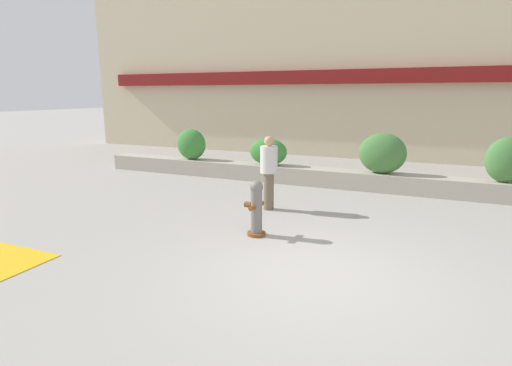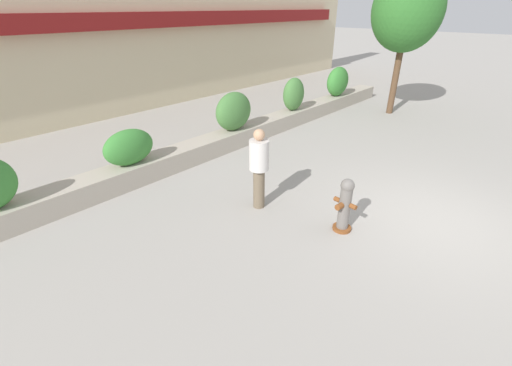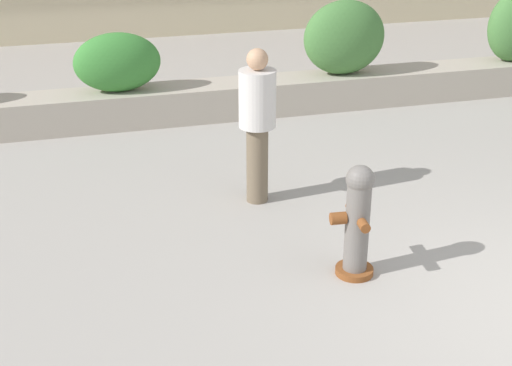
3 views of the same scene
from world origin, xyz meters
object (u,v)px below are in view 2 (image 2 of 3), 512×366
pedestrian (259,164)px  fire_hydrant (345,205)px  hedge_bush_1 (129,147)px  hedge_bush_3 (294,94)px  hedge_bush_2 (234,111)px  hedge_bush_4 (338,81)px  street_tree (408,11)px

pedestrian → fire_hydrant: bearing=-76.0°
hedge_bush_1 → hedge_bush_3: size_ratio=1.07×
hedge_bush_1 → hedge_bush_2: hedge_bush_2 is taller
hedge_bush_1 → hedge_bush_4: bearing=0.0°
street_tree → hedge_bush_2: bearing=163.1°
fire_hydrant → pedestrian: size_ratio=0.62×
hedge_bush_4 → fire_hydrant: bearing=-148.5°
hedge_bush_2 → fire_hydrant: (-1.77, -4.74, -0.51)m
street_tree → pedestrian: 9.36m
hedge_bush_3 → hedge_bush_1: bearing=180.0°
hedge_bush_1 → hedge_bush_2: bearing=0.0°
street_tree → hedge_bush_1: bearing=168.6°
fire_hydrant → pedestrian: bearing=104.0°
hedge_bush_2 → pedestrian: 3.71m
hedge_bush_3 → pedestrian: (-5.15, -2.98, -0.08)m
hedge_bush_1 → hedge_bush_4: size_ratio=0.99×
hedge_bush_2 → street_tree: (6.72, -2.03, 2.62)m
hedge_bush_3 → fire_hydrant: size_ratio=1.05×
fire_hydrant → hedge_bush_4: bearing=31.5°
hedge_bush_3 → fire_hydrant: (-4.72, -4.74, -0.51)m
hedge_bush_1 → hedge_bush_4: (9.36, 0.00, 0.16)m
hedge_bush_2 → hedge_bush_3: 2.95m
hedge_bush_1 → street_tree: size_ratio=0.24×
hedge_bush_1 → street_tree: street_tree is taller
hedge_bush_1 → street_tree: (10.12, -2.03, 2.76)m
hedge_bush_2 → pedestrian: pedestrian is taller
hedge_bush_4 → pedestrian: pedestrian is taller
pedestrian → hedge_bush_1: bearing=112.0°
hedge_bush_3 → pedestrian: pedestrian is taller
hedge_bush_4 → hedge_bush_3: bearing=180.0°
hedge_bush_2 → hedge_bush_4: (5.95, 0.00, 0.02)m
hedge_bush_2 → hedge_bush_4: size_ratio=1.04×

